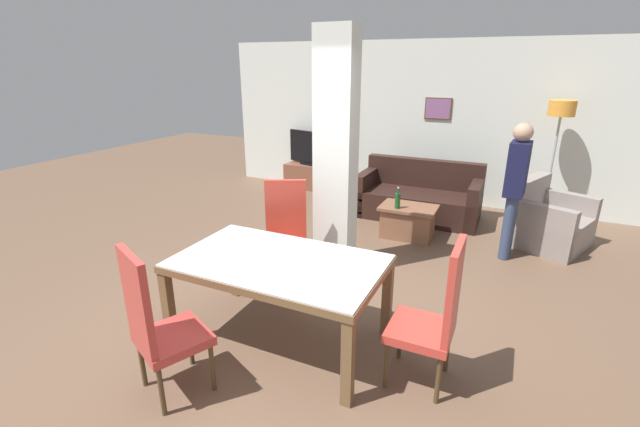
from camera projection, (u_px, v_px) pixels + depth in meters
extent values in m
plane|color=brown|center=(281.00, 338.00, 3.82)|extent=(18.00, 18.00, 0.00)
cube|color=silver|center=(416.00, 122.00, 7.42)|extent=(7.20, 0.06, 2.70)
cube|color=brown|center=(438.00, 109.00, 7.15)|extent=(0.44, 0.02, 0.36)
cube|color=#8C598C|center=(438.00, 109.00, 7.14)|extent=(0.40, 0.01, 0.32)
cube|color=silver|center=(336.00, 157.00, 4.68)|extent=(0.43, 0.30, 2.70)
cube|color=brown|center=(245.00, 291.00, 3.16)|extent=(1.74, 0.06, 0.06)
cube|color=brown|center=(305.00, 243.00, 3.99)|extent=(1.74, 0.06, 0.06)
cube|color=brown|center=(199.00, 247.00, 3.91)|extent=(0.06, 0.92, 0.06)
cube|color=brown|center=(374.00, 285.00, 3.24)|extent=(0.06, 0.92, 0.06)
cube|color=silver|center=(279.00, 260.00, 3.56)|extent=(1.72, 1.02, 0.01)
cube|color=brown|center=(169.00, 309.00, 3.63)|extent=(0.08, 0.08, 0.70)
cube|color=brown|center=(348.00, 363.00, 2.97)|extent=(0.08, 0.08, 0.70)
cube|color=brown|center=(235.00, 264.00, 4.43)|extent=(0.08, 0.08, 0.70)
cube|color=brown|center=(387.00, 299.00, 3.78)|extent=(0.08, 0.08, 0.70)
cube|color=#CC3F34|center=(420.00, 330.00, 3.19)|extent=(0.46, 0.46, 0.07)
cube|color=#CC3F34|center=(454.00, 291.00, 2.98)|extent=(0.05, 0.44, 0.70)
cylinder|color=#4D3B21|center=(386.00, 365.00, 3.18)|extent=(0.04, 0.04, 0.40)
cylinder|color=#4D3B21|center=(400.00, 337.00, 3.50)|extent=(0.04, 0.04, 0.40)
cylinder|color=#4D3B21|center=(438.00, 380.00, 3.03)|extent=(0.04, 0.04, 0.40)
cylinder|color=#4D3B21|center=(447.00, 349.00, 3.35)|extent=(0.04, 0.04, 0.40)
cube|color=#C63D2E|center=(286.00, 252.00, 4.51)|extent=(0.62, 0.62, 0.07)
cube|color=#C63D2E|center=(286.00, 211.00, 4.57)|extent=(0.41, 0.24, 0.70)
cylinder|color=#4D3B21|center=(304.00, 281.00, 4.41)|extent=(0.04, 0.04, 0.40)
cylinder|color=#4D3B21|center=(267.00, 281.00, 4.40)|extent=(0.04, 0.04, 0.40)
cylinder|color=#4D3B21|center=(304.00, 264.00, 4.77)|extent=(0.04, 0.04, 0.40)
cylinder|color=#4D3B21|center=(270.00, 265.00, 4.76)|extent=(0.04, 0.04, 0.40)
cube|color=#C63D37|center=(173.00, 338.00, 3.10)|extent=(0.61, 0.61, 0.07)
cube|color=#C63D37|center=(137.00, 302.00, 2.85)|extent=(0.42, 0.23, 0.70)
cylinder|color=#4D3B21|center=(190.00, 343.00, 3.43)|extent=(0.04, 0.04, 0.40)
cylinder|color=#4D3B21|center=(212.00, 367.00, 3.16)|extent=(0.04, 0.04, 0.40)
cylinder|color=#4D3B21|center=(142.00, 363.00, 3.20)|extent=(0.04, 0.04, 0.40)
cylinder|color=#4D3B21|center=(161.00, 391.00, 2.92)|extent=(0.04, 0.04, 0.40)
cube|color=black|center=(417.00, 205.00, 6.75)|extent=(1.85, 0.89, 0.42)
cube|color=black|center=(424.00, 173.00, 6.91)|extent=(1.85, 0.18, 0.45)
cube|color=black|center=(474.00, 204.00, 6.37)|extent=(0.16, 0.89, 0.67)
cube|color=black|center=(367.00, 191.00, 7.05)|extent=(0.16, 0.89, 0.67)
cube|color=gray|center=(549.00, 231.00, 5.72)|extent=(1.15, 1.20, 0.40)
cube|color=gray|center=(529.00, 194.00, 5.81)|extent=(0.53, 0.94, 0.47)
cube|color=gray|center=(562.00, 215.00, 5.93)|extent=(0.84, 0.46, 0.66)
cube|color=gray|center=(538.00, 229.00, 5.42)|extent=(0.84, 0.46, 0.66)
cube|color=brown|center=(409.00, 208.00, 5.91)|extent=(0.76, 0.52, 0.04)
cube|color=brown|center=(408.00, 223.00, 5.99)|extent=(0.68, 0.44, 0.41)
cylinder|color=#194C23|center=(398.00, 201.00, 5.79)|extent=(0.07, 0.07, 0.21)
cylinder|color=#194C23|center=(398.00, 191.00, 5.75)|extent=(0.03, 0.03, 0.07)
cylinder|color=#B7B7BC|center=(398.00, 188.00, 5.73)|extent=(0.03, 0.03, 0.01)
cube|color=brown|center=(312.00, 177.00, 8.31)|extent=(1.03, 0.40, 0.47)
cube|color=black|center=(312.00, 164.00, 8.22)|extent=(0.45, 0.30, 0.03)
cube|color=black|center=(311.00, 148.00, 8.12)|extent=(1.03, 0.30, 0.61)
cylinder|color=#B7B7BC|center=(541.00, 220.00, 6.65)|extent=(0.33, 0.33, 0.02)
cylinder|color=#B7B7BC|center=(551.00, 170.00, 6.39)|extent=(0.04, 0.04, 1.59)
cylinder|color=#F29E38|center=(562.00, 108.00, 6.08)|extent=(0.36, 0.36, 0.22)
cylinder|color=#344262|center=(508.00, 228.00, 5.24)|extent=(0.13, 0.13, 0.81)
cylinder|color=#344262|center=(509.00, 224.00, 5.38)|extent=(0.13, 0.13, 0.81)
cube|color=#16183A|center=(518.00, 169.00, 5.07)|extent=(0.25, 0.40, 0.64)
sphere|color=tan|center=(523.00, 132.00, 4.93)|extent=(0.22, 0.22, 0.22)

